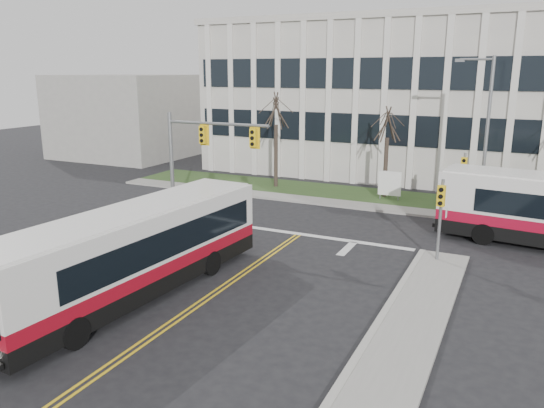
{
  "coord_description": "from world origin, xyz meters",
  "views": [
    {
      "loc": [
        10.24,
        -16.52,
        8.35
      ],
      "look_at": [
        -0.69,
        6.27,
        2.0
      ],
      "focal_mm": 35.0,
      "sensor_mm": 36.0,
      "label": 1
    }
  ],
  "objects": [
    {
      "name": "signal_pole_far",
      "position": [
        7.2,
        15.4,
        2.5
      ],
      "size": [
        0.34,
        0.39,
        3.8
      ],
      "color": "slate",
      "rests_on": "ground"
    },
    {
      "name": "building_annex",
      "position": [
        -26.0,
        26.0,
        4.0
      ],
      "size": [
        12.0,
        12.0,
        8.0
      ],
      "primitive_type": "cube",
      "color": "#9E9B93",
      "rests_on": "ground"
    },
    {
      "name": "ground",
      "position": [
        0.0,
        0.0,
        0.0
      ],
      "size": [
        120.0,
        120.0,
        0.0
      ],
      "primitive_type": "plane",
      "color": "black",
      "rests_on": "ground"
    },
    {
      "name": "directory_sign",
      "position": [
        2.5,
        17.5,
        1.17
      ],
      "size": [
        1.5,
        0.12,
        2.0
      ],
      "color": "slate",
      "rests_on": "ground"
    },
    {
      "name": "sidewalk_cross",
      "position": [
        5.0,
        15.2,
        0.07
      ],
      "size": [
        44.0,
        1.6,
        0.14
      ],
      "primitive_type": "cube",
      "color": "#9E9B93",
      "rests_on": "ground"
    },
    {
      "name": "streetlight",
      "position": [
        8.03,
        16.2,
        5.19
      ],
      "size": [
        2.15,
        0.25,
        9.2
      ],
      "color": "slate",
      "rests_on": "ground"
    },
    {
      "name": "mast_arm_signal",
      "position": [
        -5.62,
        7.16,
        4.26
      ],
      "size": [
        6.11,
        0.38,
        6.2
      ],
      "color": "slate",
      "rests_on": "ground"
    },
    {
      "name": "tree_left",
      "position": [
        -6.0,
        18.0,
        5.51
      ],
      "size": [
        1.8,
        1.8,
        7.7
      ],
      "color": "#42352B",
      "rests_on": "ground"
    },
    {
      "name": "bus_main",
      "position": [
        -2.6,
        -1.73,
        1.66
      ],
      "size": [
        3.62,
        12.63,
        3.32
      ],
      "primitive_type": null,
      "rotation": [
        0.0,
        0.0,
        -0.07
      ],
      "color": "silver",
      "rests_on": "ground"
    },
    {
      "name": "office_building",
      "position": [
        5.0,
        30.0,
        6.0
      ],
      "size": [
        40.0,
        16.0,
        12.0
      ],
      "primitive_type": "cube",
      "color": "beige",
      "rests_on": "ground"
    },
    {
      "name": "signal_pole_near",
      "position": [
        7.2,
        6.9,
        2.5
      ],
      "size": [
        0.34,
        0.39,
        3.8
      ],
      "color": "slate",
      "rests_on": "ground"
    },
    {
      "name": "tree_mid",
      "position": [
        2.0,
        18.2,
        4.88
      ],
      "size": [
        1.8,
        1.8,
        6.82
      ],
      "color": "#42352B",
      "rests_on": "ground"
    },
    {
      "name": "building_lawn",
      "position": [
        5.0,
        18.0,
        0.06
      ],
      "size": [
        44.0,
        5.0,
        0.12
      ],
      "primitive_type": "cube",
      "color": "#2E4D21",
      "rests_on": "ground"
    }
  ]
}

